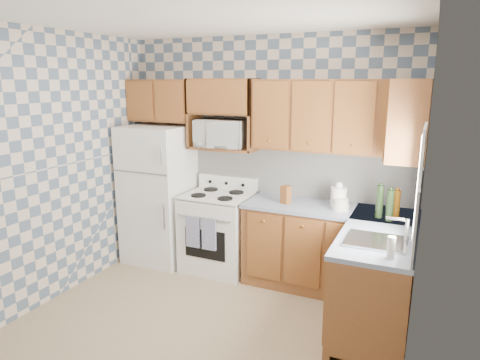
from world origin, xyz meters
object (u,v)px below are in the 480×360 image
object	(u,v)px
stove_body	(218,233)
electric_kettle	(339,197)
microwave	(222,133)
refrigerator	(159,194)

from	to	relation	value
stove_body	electric_kettle	xyz separation A→B (m)	(1.38, 0.06, 0.57)
microwave	refrigerator	bearing A→B (deg)	-175.13
stove_body	electric_kettle	size ratio (longest dim) A/B	4.30
refrigerator	microwave	world-z (taller)	microwave
refrigerator	stove_body	bearing A→B (deg)	1.78
electric_kettle	refrigerator	bearing A→B (deg)	-177.65
electric_kettle	stove_body	bearing A→B (deg)	-177.31
refrigerator	electric_kettle	size ratio (longest dim) A/B	8.03
stove_body	electric_kettle	world-z (taller)	electric_kettle
stove_body	microwave	distance (m)	1.17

